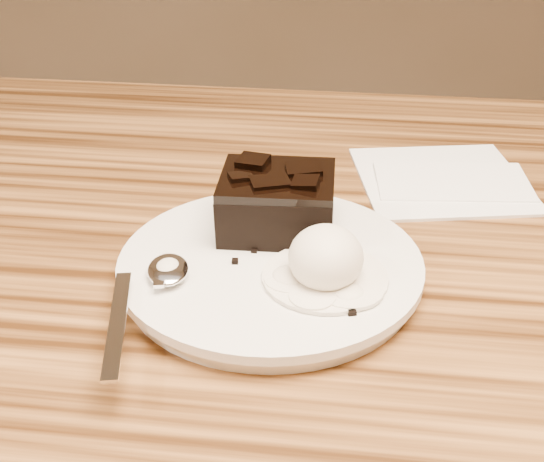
# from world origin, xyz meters

# --- Properties ---
(plate) EXTENTS (0.24, 0.24, 0.02)m
(plate) POSITION_xyz_m (-0.04, -0.06, 0.76)
(plate) COLOR white
(plate) RESTS_ON dining_table
(brownie) EXTENTS (0.10, 0.08, 0.04)m
(brownie) POSITION_xyz_m (-0.04, -0.01, 0.79)
(brownie) COLOR black
(brownie) RESTS_ON plate
(ice_cream_scoop) EXTENTS (0.06, 0.06, 0.05)m
(ice_cream_scoop) POSITION_xyz_m (0.00, -0.09, 0.79)
(ice_cream_scoop) COLOR white
(ice_cream_scoop) RESTS_ON plate
(melt_puddle) EXTENTS (0.10, 0.10, 0.00)m
(melt_puddle) POSITION_xyz_m (0.00, -0.09, 0.77)
(melt_puddle) COLOR white
(melt_puddle) RESTS_ON plate
(spoon) EXTENTS (0.07, 0.18, 0.01)m
(spoon) POSITION_xyz_m (-0.12, -0.10, 0.78)
(spoon) COLOR silver
(spoon) RESTS_ON plate
(napkin) EXTENTS (0.19, 0.19, 0.01)m
(napkin) POSITION_xyz_m (0.11, 0.14, 0.75)
(napkin) COLOR white
(napkin) RESTS_ON dining_table
(crumb_a) EXTENTS (0.01, 0.01, 0.00)m
(crumb_a) POSITION_xyz_m (0.00, -0.08, 0.77)
(crumb_a) COLOR black
(crumb_a) RESTS_ON plate
(crumb_b) EXTENTS (0.01, 0.01, 0.00)m
(crumb_b) POSITION_xyz_m (-0.06, -0.06, 0.77)
(crumb_b) COLOR black
(crumb_b) RESTS_ON plate
(crumb_c) EXTENTS (0.01, 0.01, 0.00)m
(crumb_c) POSITION_xyz_m (0.03, -0.13, 0.77)
(crumb_c) COLOR black
(crumb_c) RESTS_ON plate
(crumb_d) EXTENTS (0.01, 0.01, 0.00)m
(crumb_d) POSITION_xyz_m (-0.07, -0.07, 0.77)
(crumb_d) COLOR black
(crumb_d) RESTS_ON plate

